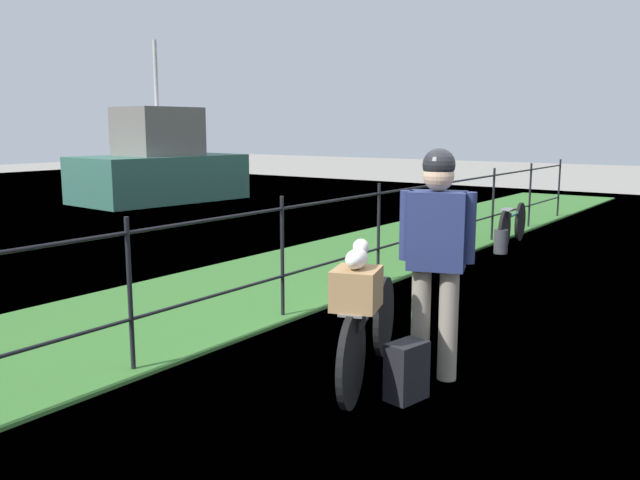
# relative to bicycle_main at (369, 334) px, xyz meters

# --- Properties ---
(ground_plane) EXTENTS (60.00, 60.00, 0.00)m
(ground_plane) POSITION_rel_bicycle_main_xyz_m (0.89, -0.45, -0.34)
(ground_plane) COLOR gray
(grass_strip) EXTENTS (27.00, 2.40, 0.03)m
(grass_strip) POSITION_rel_bicycle_main_xyz_m (0.89, 2.56, -0.33)
(grass_strip) COLOR #38702D
(grass_strip) RESTS_ON ground
(iron_fence) EXTENTS (18.04, 0.04, 1.19)m
(iron_fence) POSITION_rel_bicycle_main_xyz_m (0.89, 1.51, 0.34)
(iron_fence) COLOR black
(iron_fence) RESTS_ON ground
(bicycle_main) EXTENTS (1.64, 0.60, 0.64)m
(bicycle_main) POSITION_rel_bicycle_main_xyz_m (0.00, 0.00, 0.00)
(bicycle_main) COLOR black
(bicycle_main) RESTS_ON ground
(wooden_crate) EXTENTS (0.42, 0.39, 0.27)m
(wooden_crate) POSITION_rel_bicycle_main_xyz_m (-0.38, -0.13, 0.44)
(wooden_crate) COLOR #A87F51
(wooden_crate) RESTS_ON bicycle_main
(terrier_dog) EXTENTS (0.32, 0.22, 0.18)m
(terrier_dog) POSITION_rel_bicycle_main_xyz_m (-0.35, -0.12, 0.65)
(terrier_dog) COLOR silver
(terrier_dog) RESTS_ON wooden_crate
(cyclist_person) EXTENTS (0.38, 0.52, 1.68)m
(cyclist_person) POSITION_rel_bicycle_main_xyz_m (0.31, -0.37, 0.66)
(cyclist_person) COLOR gray
(cyclist_person) RESTS_ON ground
(backpack_on_paving) EXTENTS (0.31, 0.23, 0.40)m
(backpack_on_paving) POSITION_rel_bicycle_main_xyz_m (-0.16, -0.40, -0.14)
(backpack_on_paving) COLOR black
(backpack_on_paving) RESTS_ON ground
(mooring_bollard) EXTENTS (0.20, 0.20, 0.36)m
(mooring_bollard) POSITION_rel_bicycle_main_xyz_m (5.35, 1.01, -0.16)
(mooring_bollard) COLOR #38383D
(mooring_bollard) RESTS_ON ground
(bicycle_parked) EXTENTS (1.69, 0.28, 0.62)m
(bicycle_parked) POSITION_rel_bicycle_main_xyz_m (6.09, 1.11, -0.01)
(bicycle_parked) COLOR black
(bicycle_parked) RESTS_ON ground
(moored_boat_mid) EXTENTS (4.23, 2.57, 3.91)m
(moored_boat_mid) POSITION_rel_bicycle_main_xyz_m (7.25, 10.54, 0.51)
(moored_boat_mid) COLOR #336656
(moored_boat_mid) RESTS_ON ground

